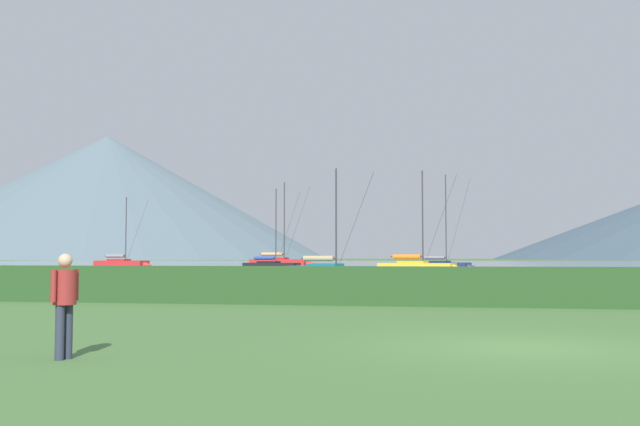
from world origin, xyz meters
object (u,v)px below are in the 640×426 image
object	(u,v)px
sailboat_slip_2	(272,266)
sailboat_slip_9	(122,264)
sailboat_slip_3	(443,266)
person_seated_viewer	(65,297)
sailboat_slip_7	(331,271)
sailboat_slip_1	(280,263)
sailboat_slip_6	(418,268)

from	to	relation	value
sailboat_slip_2	sailboat_slip_9	distance (m)	25.39
sailboat_slip_3	person_seated_viewer	size ratio (longest dim) A/B	6.36
sailboat_slip_7	sailboat_slip_1	bearing A→B (deg)	124.65
sailboat_slip_7	sailboat_slip_9	world-z (taller)	sailboat_slip_9
sailboat_slip_1	sailboat_slip_2	world-z (taller)	sailboat_slip_1
sailboat_slip_6	person_seated_viewer	distance (m)	54.59
sailboat_slip_1	sailboat_slip_6	world-z (taller)	sailboat_slip_1
sailboat_slip_2	sailboat_slip_9	size ratio (longest dim) A/B	0.96
sailboat_slip_2	sailboat_slip_6	world-z (taller)	sailboat_slip_6
sailboat_slip_6	sailboat_slip_9	xyz separation A→B (m)	(-38.58, 23.29, 0.03)
sailboat_slip_6	sailboat_slip_9	size ratio (longest dim) A/B	0.99
sailboat_slip_6	person_seated_viewer	size ratio (longest dim) A/B	5.48
sailboat_slip_3	sailboat_slip_6	distance (m)	17.07
sailboat_slip_2	sailboat_slip_6	bearing A→B (deg)	-26.47
sailboat_slip_3	sailboat_slip_9	size ratio (longest dim) A/B	1.15
sailboat_slip_9	sailboat_slip_2	bearing A→B (deg)	-19.03
sailboat_slip_1	sailboat_slip_2	xyz separation A→B (m)	(4.29, -20.98, -0.19)
person_seated_viewer	sailboat_slip_6	bearing A→B (deg)	101.64
sailboat_slip_3	sailboat_slip_9	bearing A→B (deg)	-168.78
sailboat_slip_2	person_seated_viewer	xyz separation A→B (m)	(13.73, -66.23, 0.41)
sailboat_slip_1	sailboat_slip_6	distance (m)	38.46
sailboat_slip_6	sailboat_slip_7	size ratio (longest dim) A/B	1.18
sailboat_slip_2	sailboat_slip_7	distance (m)	28.58
sailboat_slip_3	sailboat_slip_9	xyz separation A→B (m)	(-40.25, 6.30, 0.06)
sailboat_slip_3	sailboat_slip_6	world-z (taller)	sailboat_slip_3
sailboat_slip_7	person_seated_viewer	bearing A→B (deg)	-69.16
sailboat_slip_9	person_seated_viewer	bearing A→B (deg)	-56.82
sailboat_slip_1	sailboat_slip_9	bearing A→B (deg)	-146.60
sailboat_slip_2	sailboat_slip_1	bearing A→B (deg)	111.24
person_seated_viewer	sailboat_slip_3	bearing A→B (deg)	100.87
sailboat_slip_6	sailboat_slip_9	bearing A→B (deg)	162.78
sailboat_slip_7	sailboat_slip_9	xyz separation A→B (m)	(-33.52, 38.01, 0.08)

